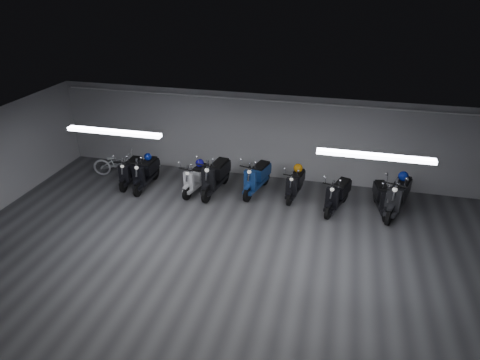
% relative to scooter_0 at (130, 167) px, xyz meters
% --- Properties ---
extents(floor, '(14.00, 10.00, 0.01)m').
position_rel_scooter_0_xyz_m(floor, '(4.09, -3.42, -0.61)').
color(floor, '#3B3B3E').
rests_on(floor, ground).
extents(ceiling, '(14.00, 10.00, 0.01)m').
position_rel_scooter_0_xyz_m(ceiling, '(4.09, -3.42, 2.20)').
color(ceiling, gray).
rests_on(ceiling, ground).
extents(back_wall, '(14.00, 0.01, 2.80)m').
position_rel_scooter_0_xyz_m(back_wall, '(4.09, 1.59, 0.79)').
color(back_wall, '#9F9FA2').
rests_on(back_wall, ground).
extents(fluor_strip_left, '(2.40, 0.18, 0.08)m').
position_rel_scooter_0_xyz_m(fluor_strip_left, '(1.09, -2.42, 2.13)').
color(fluor_strip_left, white).
rests_on(fluor_strip_left, ceiling).
extents(fluor_strip_right, '(2.40, 0.18, 0.08)m').
position_rel_scooter_0_xyz_m(fluor_strip_right, '(7.09, -2.42, 2.13)').
color(fluor_strip_right, white).
rests_on(fluor_strip_right, ceiling).
extents(conduit, '(13.60, 0.05, 0.05)m').
position_rel_scooter_0_xyz_m(conduit, '(4.09, 1.50, 2.01)').
color(conduit, white).
rests_on(conduit, back_wall).
extents(scooter_0, '(0.57, 1.64, 1.22)m').
position_rel_scooter_0_xyz_m(scooter_0, '(0.00, 0.00, 0.00)').
color(scooter_0, black).
rests_on(scooter_0, floor).
extents(scooter_1, '(0.63, 1.80, 1.33)m').
position_rel_scooter_0_xyz_m(scooter_1, '(0.57, -0.10, 0.06)').
color(scooter_1, black).
rests_on(scooter_1, floor).
extents(scooter_2, '(0.90, 1.73, 1.23)m').
position_rel_scooter_0_xyz_m(scooter_2, '(2.22, -0.00, 0.00)').
color(scooter_2, silver).
rests_on(scooter_2, floor).
extents(scooter_3, '(0.93, 2.05, 1.47)m').
position_rel_scooter_0_xyz_m(scooter_3, '(2.80, 0.10, 0.13)').
color(scooter_3, black).
rests_on(scooter_3, floor).
extents(scooter_4, '(1.04, 1.93, 1.37)m').
position_rel_scooter_0_xyz_m(scooter_4, '(4.03, 0.39, 0.08)').
color(scooter_4, navy).
rests_on(scooter_4, floor).
extents(scooter_5, '(0.78, 1.66, 1.19)m').
position_rel_scooter_0_xyz_m(scooter_5, '(5.21, 0.39, -0.01)').
color(scooter_5, black).
rests_on(scooter_5, floor).
extents(scooter_7, '(1.12, 1.82, 1.29)m').
position_rel_scooter_0_xyz_m(scooter_7, '(6.47, -0.08, 0.03)').
color(scooter_7, black).
rests_on(scooter_7, floor).
extents(scooter_8, '(0.79, 1.68, 1.20)m').
position_rel_scooter_0_xyz_m(scooter_8, '(7.70, 0.14, -0.01)').
color(scooter_8, black).
rests_on(scooter_8, floor).
extents(scooter_9, '(1.29, 2.12, 1.50)m').
position_rel_scooter_0_xyz_m(scooter_9, '(8.10, 0.11, 0.14)').
color(scooter_9, black).
rests_on(scooter_9, floor).
extents(bicycle, '(1.76, 0.97, 1.08)m').
position_rel_scooter_0_xyz_m(bicycle, '(-0.70, 0.49, -0.07)').
color(bicycle, white).
rests_on(bicycle, floor).
extents(helmet_0, '(0.26, 0.26, 0.26)m').
position_rel_scooter_0_xyz_m(helmet_0, '(2.27, 0.22, 0.28)').
color(helmet_0, '#110C8D').
rests_on(helmet_0, scooter_2).
extents(helmet_1, '(0.24, 0.24, 0.24)m').
position_rel_scooter_0_xyz_m(helmet_1, '(0.58, 0.15, 0.34)').
color(helmet_1, navy).
rests_on(helmet_1, scooter_1).
extents(helmet_2, '(0.28, 0.28, 0.28)m').
position_rel_scooter_0_xyz_m(helmet_2, '(5.24, 0.60, 0.27)').
color(helmet_2, orange).
rests_on(helmet_2, scooter_5).
extents(helmet_3, '(0.28, 0.28, 0.28)m').
position_rel_scooter_0_xyz_m(helmet_3, '(8.19, 0.37, 0.46)').
color(helmet_3, navy).
rests_on(helmet_3, scooter_9).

